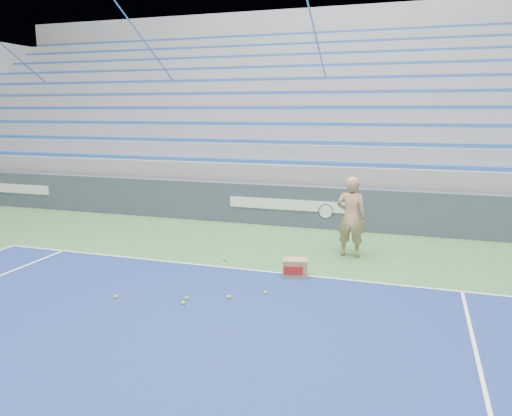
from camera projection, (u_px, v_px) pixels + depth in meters
The scene contains 10 objects.
sponsor_barrier at pixel (288, 205), 13.44m from camera, with size 30.00×0.32×1.10m.
bleachers at pixel (327, 130), 18.43m from camera, with size 31.00×9.15×7.30m.
tennis_player at pixel (351, 217), 10.55m from camera, with size 0.93×0.84×1.72m.
ball_box at pixel (295, 268), 9.37m from camera, with size 0.50×0.42×0.33m.
tennis_ball_0 at pixel (187, 298), 8.21m from camera, with size 0.07×0.07×0.07m, color #B7DF2D.
tennis_ball_1 at pixel (224, 259), 10.37m from camera, with size 0.07×0.07×0.07m, color #B7DF2D.
tennis_ball_2 at pixel (183, 303), 8.02m from camera, with size 0.07×0.07×0.07m, color #B7DF2D.
tennis_ball_3 at pixel (116, 297), 8.27m from camera, with size 0.07×0.07×0.07m, color #B7DF2D.
tennis_ball_4 at pixel (265, 293), 8.47m from camera, with size 0.07×0.07×0.07m, color #B7DF2D.
tennis_ball_5 at pixel (229, 297), 8.26m from camera, with size 0.07×0.07×0.07m, color #B7DF2D.
Camera 1 is at (3.24, 3.05, 3.08)m, focal length 35.00 mm.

